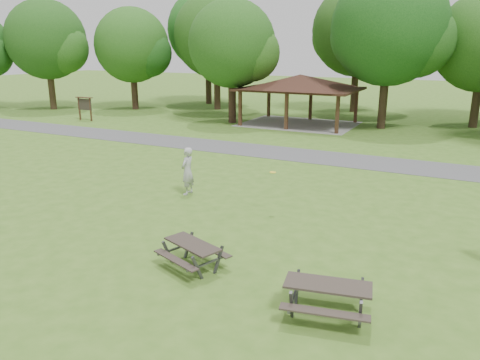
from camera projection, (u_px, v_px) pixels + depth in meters
name	position (u px, v px, depth m)	size (l,w,h in m)	color
ground	(148.00, 252.00, 13.67)	(160.00, 160.00, 0.00)	#3F681D
asphalt_path	(305.00, 155.00, 25.69)	(120.00, 3.20, 0.02)	#49484B
pavilion	(300.00, 84.00, 35.16)	(8.60, 7.01, 3.76)	#3D2416
notice_board	(85.00, 104.00, 37.41)	(1.60, 0.30, 1.88)	#382014
tree_row_a	(48.00, 42.00, 42.95)	(7.56, 7.20, 9.97)	#332316
tree_row_b	(133.00, 48.00, 43.06)	(7.14, 6.80, 9.28)	black
tree_row_c	(218.00, 38.00, 42.80)	(8.19, 7.80, 10.67)	#311F15
tree_row_d	(233.00, 46.00, 35.27)	(6.93, 6.60, 9.27)	black
tree_row_e	(390.00, 31.00, 32.38)	(8.40, 8.00, 11.02)	black
tree_deep_a	(209.00, 32.00, 46.93)	(8.40, 8.00, 11.38)	black
tree_deep_b	(359.00, 33.00, 40.94)	(8.40, 8.00, 11.13)	#312015
picnic_table_middle	(193.00, 249.00, 12.57)	(2.07, 1.87, 0.74)	#2C241F
picnic_table_far	(328.00, 292.00, 10.28)	(2.14, 1.85, 0.82)	#2E2621
frisbee_in_flight	(273.00, 172.00, 16.46)	(0.26, 0.26, 0.02)	yellow
frisbee_thrower	(187.00, 171.00, 18.77)	(0.70, 0.46, 1.93)	#A7A7A9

